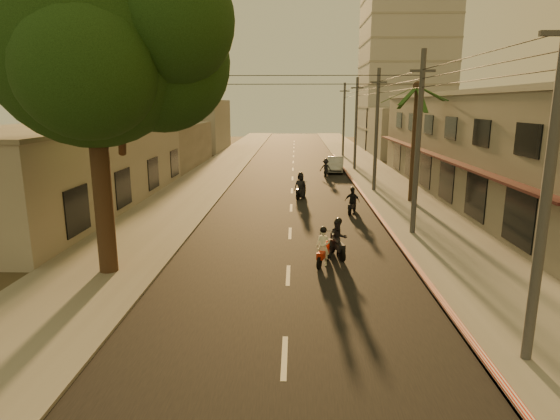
{
  "coord_description": "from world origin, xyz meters",
  "views": [
    {
      "loc": [
        0.25,
        -15.06,
        6.49
      ],
      "look_at": [
        -0.47,
        6.61,
        1.55
      ],
      "focal_mm": 30.0,
      "sensor_mm": 36.0,
      "label": 1
    }
  ],
  "objects_px": {
    "broadleaf_tree": "(103,46)",
    "scooter_far_a": "(301,187)",
    "scooter_far_b": "(326,168)",
    "scooter_red": "(323,248)",
    "scooter_mid_b": "(352,202)",
    "palm_tree": "(417,93)",
    "parked_car": "(335,164)",
    "scooter_mid_a": "(338,239)"
  },
  "relations": [
    {
      "from": "scooter_mid_a",
      "to": "scooter_far_a",
      "type": "height_order",
      "value": "scooter_far_a"
    },
    {
      "from": "broadleaf_tree",
      "to": "scooter_red",
      "type": "bearing_deg",
      "value": 7.8
    },
    {
      "from": "scooter_red",
      "to": "palm_tree",
      "type": "bearing_deg",
      "value": 81.84
    },
    {
      "from": "palm_tree",
      "to": "scooter_far_a",
      "type": "relative_size",
      "value": 4.38
    },
    {
      "from": "scooter_mid_b",
      "to": "scooter_far_b",
      "type": "xyz_separation_m",
      "value": [
        -0.69,
        14.49,
        0.03
      ]
    },
    {
      "from": "palm_tree",
      "to": "scooter_mid_b",
      "type": "bearing_deg",
      "value": -141.48
    },
    {
      "from": "scooter_red",
      "to": "parked_car",
      "type": "bearing_deg",
      "value": 103.42
    },
    {
      "from": "scooter_mid_a",
      "to": "broadleaf_tree",
      "type": "bearing_deg",
      "value": 177.95
    },
    {
      "from": "broadleaf_tree",
      "to": "scooter_mid_b",
      "type": "bearing_deg",
      "value": 45.35
    },
    {
      "from": "broadleaf_tree",
      "to": "scooter_far_a",
      "type": "bearing_deg",
      "value": 64.14
    },
    {
      "from": "scooter_mid_b",
      "to": "parked_car",
      "type": "bearing_deg",
      "value": 109.24
    },
    {
      "from": "palm_tree",
      "to": "scooter_red",
      "type": "height_order",
      "value": "palm_tree"
    },
    {
      "from": "broadleaf_tree",
      "to": "scooter_far_a",
      "type": "distance_m",
      "value": 18.26
    },
    {
      "from": "parked_car",
      "to": "broadleaf_tree",
      "type": "bearing_deg",
      "value": -104.94
    },
    {
      "from": "scooter_mid_a",
      "to": "scooter_red",
      "type": "bearing_deg",
      "value": -140.0
    },
    {
      "from": "scooter_far_a",
      "to": "scooter_far_b",
      "type": "distance_m",
      "value": 10.25
    },
    {
      "from": "broadleaf_tree",
      "to": "scooter_mid_a",
      "type": "relative_size",
      "value": 6.81
    },
    {
      "from": "palm_tree",
      "to": "parked_car",
      "type": "distance_m",
      "value": 16.14
    },
    {
      "from": "broadleaf_tree",
      "to": "scooter_mid_b",
      "type": "relative_size",
      "value": 7.38
    },
    {
      "from": "palm_tree",
      "to": "scooter_red",
      "type": "bearing_deg",
      "value": -117.33
    },
    {
      "from": "palm_tree",
      "to": "parked_car",
      "type": "relative_size",
      "value": 1.79
    },
    {
      "from": "broadleaf_tree",
      "to": "scooter_far_a",
      "type": "xyz_separation_m",
      "value": [
        7.24,
        14.93,
        -7.62
      ]
    },
    {
      "from": "broadleaf_tree",
      "to": "scooter_mid_a",
      "type": "xyz_separation_m",
      "value": [
        8.71,
        2.11,
        -7.67
      ]
    },
    {
      "from": "scooter_mid_b",
      "to": "parked_car",
      "type": "height_order",
      "value": "scooter_mid_b"
    },
    {
      "from": "scooter_red",
      "to": "scooter_mid_b",
      "type": "bearing_deg",
      "value": 95.48
    },
    {
      "from": "scooter_red",
      "to": "scooter_mid_b",
      "type": "height_order",
      "value": "scooter_red"
    },
    {
      "from": "broadleaf_tree",
      "to": "scooter_red",
      "type": "relative_size",
      "value": 7.33
    },
    {
      "from": "palm_tree",
      "to": "scooter_far_a",
      "type": "distance_m",
      "value": 9.76
    },
    {
      "from": "scooter_red",
      "to": "scooter_far_b",
      "type": "xyz_separation_m",
      "value": [
        1.58,
        23.81,
        0.04
      ]
    },
    {
      "from": "scooter_mid_a",
      "to": "scooter_far_a",
      "type": "distance_m",
      "value": 12.91
    },
    {
      "from": "broadleaf_tree",
      "to": "palm_tree",
      "type": "height_order",
      "value": "broadleaf_tree"
    },
    {
      "from": "scooter_mid_a",
      "to": "scooter_far_b",
      "type": "height_order",
      "value": "scooter_mid_a"
    },
    {
      "from": "scooter_far_a",
      "to": "parked_car",
      "type": "relative_size",
      "value": 0.41
    },
    {
      "from": "palm_tree",
      "to": "scooter_far_b",
      "type": "height_order",
      "value": "palm_tree"
    },
    {
      "from": "scooter_far_b",
      "to": "palm_tree",
      "type": "bearing_deg",
      "value": -59.15
    },
    {
      "from": "palm_tree",
      "to": "scooter_mid_b",
      "type": "xyz_separation_m",
      "value": [
        -4.32,
        -3.44,
        -6.4
      ]
    },
    {
      "from": "palm_tree",
      "to": "scooter_mid_b",
      "type": "height_order",
      "value": "palm_tree"
    },
    {
      "from": "scooter_mid_b",
      "to": "scooter_far_b",
      "type": "relative_size",
      "value": 0.94
    },
    {
      "from": "parked_car",
      "to": "scooter_far_b",
      "type": "bearing_deg",
      "value": -103.46
    },
    {
      "from": "scooter_red",
      "to": "scooter_far_b",
      "type": "relative_size",
      "value": 0.95
    },
    {
      "from": "scooter_far_a",
      "to": "parked_car",
      "type": "distance_m",
      "value": 13.67
    },
    {
      "from": "scooter_mid_a",
      "to": "scooter_far_b",
      "type": "xyz_separation_m",
      "value": [
        0.89,
        22.8,
        -0.03
      ]
    }
  ]
}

